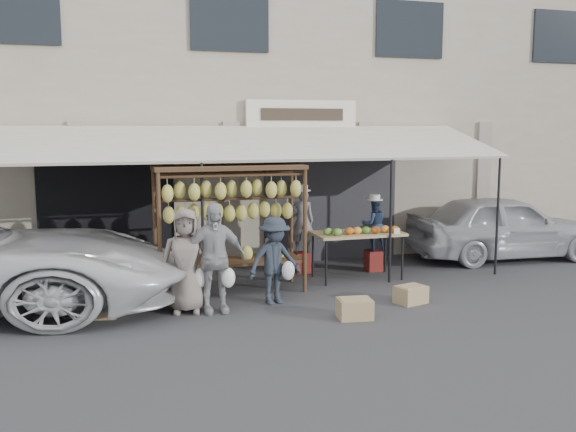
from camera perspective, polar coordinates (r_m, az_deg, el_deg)
name	(u,v)px	position (r m, az deg, el deg)	size (l,w,h in m)	color
ground_plane	(278,310)	(10.32, -0.86, -8.33)	(90.00, 90.00, 0.00)	#2D2D30
shophouse	(205,96)	(16.27, -7.36, 10.52)	(24.00, 6.15, 7.30)	#A9A28D
awning	(245,144)	(12.12, -3.86, 6.41)	(10.00, 2.35, 2.92)	beige
banana_rack	(230,204)	(11.12, -5.16, 1.09)	(2.60, 0.90, 2.24)	#362315
produce_table	(359,234)	(12.24, 6.29, -1.59)	(1.70, 0.90, 1.04)	tan
vendor_left	(302,221)	(12.71, 1.26, -0.42)	(0.46, 0.30, 1.27)	slate
vendor_right	(374,224)	(12.98, 7.66, -0.75)	(0.51, 0.40, 1.06)	navy
customer_left	(186,261)	(10.13, -9.05, -3.95)	(0.80, 0.52, 1.65)	slate
customer_mid	(213,258)	(10.05, -6.64, -3.74)	(1.02, 0.42, 1.73)	#9C9D9F
customer_right	(274,261)	(10.51, -1.22, -3.98)	(0.93, 0.54, 1.44)	#252D37
stool_left	(302,262)	(12.85, 1.25, -4.13)	(0.29, 0.29, 0.41)	maroon
stool_right	(373,261)	(13.11, 7.60, -3.94)	(0.30, 0.30, 0.42)	maroon
crate_near_a	(355,309)	(9.88, 5.95, -8.20)	(0.50, 0.38, 0.30)	tan
crate_near_b	(411,295)	(10.85, 10.86, -6.88)	(0.48, 0.36, 0.29)	tan
crate_far	(102,308)	(10.31, -16.21, -7.89)	(0.45, 0.34, 0.27)	tan
sedan	(503,226)	(14.87, 18.61, -0.89)	(1.70, 4.23, 1.44)	#B1B2B6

